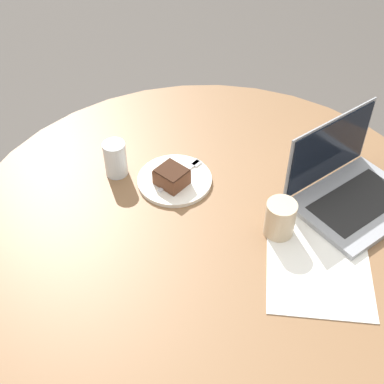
# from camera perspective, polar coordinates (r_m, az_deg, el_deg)

# --- Properties ---
(ground_plane) EXTENTS (12.00, 12.00, 0.00)m
(ground_plane) POSITION_cam_1_polar(r_m,az_deg,el_deg) (2.02, 1.48, -17.71)
(ground_plane) COLOR #4C4742
(dining_table) EXTENTS (1.35, 1.35, 0.73)m
(dining_table) POSITION_cam_1_polar(r_m,az_deg,el_deg) (1.52, 1.89, -7.10)
(dining_table) COLOR brown
(dining_table) RESTS_ON ground_plane
(paper_document) EXTENTS (0.40, 0.38, 0.00)m
(paper_document) POSITION_cam_1_polar(r_m,az_deg,el_deg) (1.37, 13.31, -7.43)
(paper_document) COLOR white
(paper_document) RESTS_ON dining_table
(plate) EXTENTS (0.21, 0.21, 0.01)m
(plate) POSITION_cam_1_polar(r_m,az_deg,el_deg) (1.53, -1.86, 1.29)
(plate) COLOR silver
(plate) RESTS_ON dining_table
(cake_slice) EXTENTS (0.08, 0.08, 0.05)m
(cake_slice) POSITION_cam_1_polar(r_m,az_deg,el_deg) (1.49, -2.19, 1.64)
(cake_slice) COLOR brown
(cake_slice) RESTS_ON plate
(fork) EXTENTS (0.17, 0.03, 0.00)m
(fork) POSITION_cam_1_polar(r_m,az_deg,el_deg) (1.54, -0.88, 2.14)
(fork) COLOR silver
(fork) RESTS_ON plate
(coffee_glass) EXTENTS (0.08, 0.08, 0.10)m
(coffee_glass) POSITION_cam_1_polar(r_m,az_deg,el_deg) (1.38, 9.37, -2.84)
(coffee_glass) COLOR #C6AD89
(coffee_glass) RESTS_ON dining_table
(water_glass) EXTENTS (0.06, 0.06, 0.11)m
(water_glass) POSITION_cam_1_polar(r_m,az_deg,el_deg) (1.54, -8.19, 3.52)
(water_glass) COLOR silver
(water_glass) RESTS_ON dining_table
(laptop) EXTENTS (0.37, 0.33, 0.22)m
(laptop) POSITION_cam_1_polar(r_m,az_deg,el_deg) (1.52, 16.50, 0.19)
(laptop) COLOR gray
(laptop) RESTS_ON dining_table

